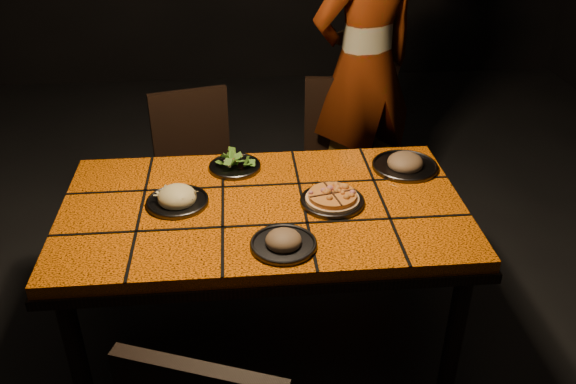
{
  "coord_description": "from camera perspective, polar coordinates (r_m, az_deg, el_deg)",
  "views": [
    {
      "loc": [
        -0.09,
        -2.06,
        2.03
      ],
      "look_at": [
        0.1,
        -0.03,
        0.82
      ],
      "focal_mm": 38.0,
      "sensor_mm": 36.0,
      "label": 1
    }
  ],
  "objects": [
    {
      "name": "plate_salad",
      "position": [
        2.68,
        -5.01,
        2.69
      ],
      "size": [
        0.23,
        0.23,
        0.07
      ],
      "color": "#3D3D43",
      "rests_on": "dining_table"
    },
    {
      "name": "room_shell",
      "position": [
        2.13,
        -2.79,
        16.24
      ],
      "size": [
        6.04,
        7.04,
        3.08
      ],
      "color": "black",
      "rests_on": "ground"
    },
    {
      "name": "diner",
      "position": [
        3.43,
        7.2,
        11.55
      ],
      "size": [
        0.79,
        0.68,
        1.84
      ],
      "primitive_type": "imported",
      "rotation": [
        0.0,
        0.0,
        3.57
      ],
      "color": "brown",
      "rests_on": "ground"
    },
    {
      "name": "chair_far_left",
      "position": [
        3.24,
        -8.54,
        2.46
      ],
      "size": [
        0.49,
        0.49,
        0.9
      ],
      "rotation": [
        0.0,
        0.0,
        0.24
      ],
      "color": "black",
      "rests_on": "ground"
    },
    {
      "name": "plate_mushroom_b",
      "position": [
        2.73,
        10.91,
        2.69
      ],
      "size": [
        0.29,
        0.29,
        0.09
      ],
      "color": "#3D3D43",
      "rests_on": "dining_table"
    },
    {
      "name": "chair_far_right",
      "position": [
        3.42,
        4.81,
        4.09
      ],
      "size": [
        0.45,
        0.45,
        0.88
      ],
      "rotation": [
        0.0,
        0.0,
        -0.15
      ],
      "color": "black",
      "rests_on": "ground"
    },
    {
      "name": "plate_pasta",
      "position": [
        2.46,
        -10.32,
        -0.63
      ],
      "size": [
        0.25,
        0.25,
        0.08
      ],
      "color": "#3D3D43",
      "rests_on": "dining_table"
    },
    {
      "name": "dining_table",
      "position": [
        2.47,
        -2.31,
        -2.7
      ],
      "size": [
        1.62,
        0.92,
        0.75
      ],
      "color": "#E56207",
      "rests_on": "ground"
    },
    {
      "name": "plate_mushroom_a",
      "position": [
        2.18,
        -0.42,
        -4.66
      ],
      "size": [
        0.24,
        0.24,
        0.08
      ],
      "color": "#3D3D43",
      "rests_on": "dining_table"
    },
    {
      "name": "plate_pizza",
      "position": [
        2.43,
        4.16,
        -0.68
      ],
      "size": [
        0.26,
        0.26,
        0.04
      ],
      "color": "#3D3D43",
      "rests_on": "dining_table"
    }
  ]
}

